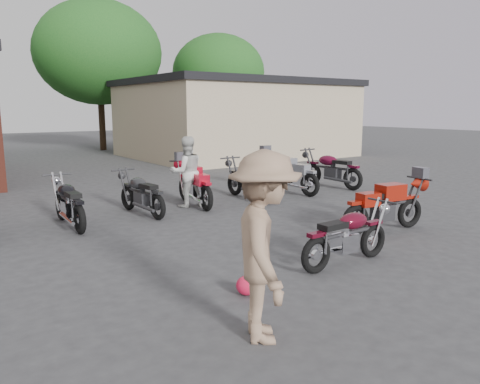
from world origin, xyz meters
TOP-DOWN VIEW (x-y plane):
  - ground at (0.00, 0.00)m, footprint 90.00×90.00m
  - stucco_building at (8.50, 15.00)m, footprint 10.00×8.00m
  - tree_2 at (4.00, 22.00)m, footprint 7.04×7.04m
  - tree_3 at (12.00, 22.00)m, footprint 6.08×6.08m
  - vintage_motorcycle at (0.23, -0.03)m, footprint 1.80×0.62m
  - sportbike at (2.34, 0.90)m, footprint 2.03×0.91m
  - helmet at (-1.77, -0.10)m, footprint 0.31×0.31m
  - person_light at (0.31, 5.26)m, footprint 0.95×0.80m
  - person_tan at (-2.29, -1.14)m, footprint 1.30×1.50m
  - row_bike_2 at (-2.64, 4.92)m, footprint 0.66×1.92m
  - row_bike_3 at (-0.98, 5.09)m, footprint 0.79×1.91m
  - row_bike_4 at (0.53, 5.29)m, footprint 0.95×2.10m
  - row_bike_5 at (2.12, 5.14)m, footprint 0.68×2.02m
  - row_bike_6 at (3.61, 5.24)m, footprint 0.90×2.15m
  - row_bike_7 at (5.35, 5.26)m, footprint 0.92×2.19m

SIDE VIEW (x-z plane):
  - ground at x=0.00m, z-range 0.00..0.00m
  - helmet at x=-1.77m, z-range 0.00..0.26m
  - vintage_motorcycle at x=0.23m, z-range 0.00..1.04m
  - row_bike_3 at x=-0.98m, z-range 0.00..1.08m
  - row_bike_2 at x=-2.64m, z-range 0.00..1.11m
  - sportbike at x=2.34m, z-range 0.00..1.14m
  - row_bike_5 at x=2.12m, z-range 0.00..1.17m
  - row_bike_4 at x=0.53m, z-range 0.00..1.17m
  - row_bike_6 at x=3.61m, z-range 0.00..1.21m
  - row_bike_7 at x=5.35m, z-range 0.00..1.24m
  - person_light at x=0.31m, z-range 0.00..1.74m
  - person_tan at x=-2.29m, z-range 0.00..2.01m
  - stucco_building at x=8.50m, z-range 0.00..3.50m
  - tree_3 at x=12.00m, z-range 0.00..7.60m
  - tree_2 at x=4.00m, z-range 0.00..8.80m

